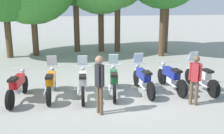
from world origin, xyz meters
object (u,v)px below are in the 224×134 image
motorcycle_3 (114,81)px  motorcycle_6 (201,77)px  motorcycle_1 (51,83)px  motorcycle_2 (83,83)px  motorcycle_4 (143,79)px  motorcycle_5 (171,77)px  person_1 (195,77)px  person_0 (100,80)px  motorcycle_0 (17,86)px

motorcycle_3 → motorcycle_6: 3.31m
motorcycle_1 → motorcycle_2: size_ratio=1.00×
motorcycle_4 → motorcycle_5: motorcycle_4 is taller
motorcycle_6 → motorcycle_2: bearing=83.9°
motorcycle_4 → person_1: 1.99m
motorcycle_1 → motorcycle_6: bearing=-88.8°
person_0 → motorcycle_2: bearing=78.8°
motorcycle_3 → motorcycle_5: bearing=-79.4°
motorcycle_4 → person_1: size_ratio=1.33×
motorcycle_0 → motorcycle_1: (1.10, 0.17, 0.01)m
motorcycle_6 → person_0: bearing=104.9°
person_1 → motorcycle_4: bearing=-98.1°
motorcycle_2 → motorcycle_0: bearing=92.6°
motorcycle_0 → motorcycle_6: (6.63, 0.17, 0.01)m
motorcycle_0 → motorcycle_2: (2.21, 0.04, 0.01)m
motorcycle_3 → motorcycle_5: motorcycle_3 is taller
motorcycle_5 → person_1: person_1 is taller
motorcycle_4 → person_0: bearing=128.6°
motorcycle_5 → person_0: bearing=113.7°
motorcycle_1 → motorcycle_4: same height
motorcycle_4 → person_0: (-1.75, -1.69, 0.55)m
motorcycle_0 → person_1: person_1 is taller
motorcycle_3 → motorcycle_5: (2.20, 0.17, -0.01)m
motorcycle_6 → motorcycle_3: bearing=82.7°
motorcycle_2 → motorcycle_1: bearing=84.7°
motorcycle_2 → person_0: (0.46, -1.52, 0.55)m
motorcycle_5 → person_0: (-2.85, -1.79, 0.56)m
motorcycle_3 → motorcycle_6: (3.31, 0.03, 0.00)m
motorcycle_5 → person_1: size_ratio=1.32×
motorcycle_0 → person_0: (2.67, -1.48, 0.56)m
motorcycle_3 → motorcycle_6: bearing=-83.3°
motorcycle_1 → motorcycle_6: same height
motorcycle_2 → motorcycle_6: bearing=-86.6°
motorcycle_5 → person_0: person_0 is taller
motorcycle_2 → motorcycle_4: (2.21, 0.17, 0.00)m
motorcycle_0 → person_0: bearing=-112.8°
motorcycle_3 → motorcycle_4: size_ratio=1.00×
motorcycle_4 → person_1: bearing=-141.2°
motorcycle_4 → person_0: size_ratio=1.22×
person_0 → person_1: person_0 is taller
motorcycle_1 → motorcycle_5: (4.42, 0.14, -0.01)m
motorcycle_2 → motorcycle_5: 3.32m
motorcycle_3 → person_0: bearing=164.4°
motorcycle_1 → motorcycle_2: same height
motorcycle_2 → person_1: person_1 is taller
motorcycle_2 → person_0: 1.68m
person_0 → person_1: 3.11m
motorcycle_3 → motorcycle_5: 2.21m
motorcycle_0 → motorcycle_6: motorcycle_6 is taller
motorcycle_4 → motorcycle_6: 2.21m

